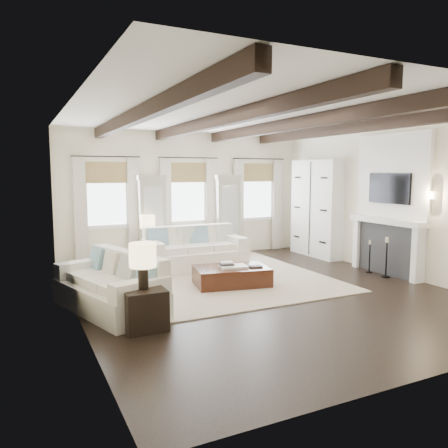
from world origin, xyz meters
name	(u,v)px	position (x,y,z in m)	size (l,w,h in m)	color
ground	(261,291)	(0.00, 0.00, 0.00)	(7.50, 7.50, 0.00)	black
room_shell	(271,187)	(0.75, 0.90, 1.89)	(6.54, 7.54, 3.22)	white
area_rug	(215,276)	(-0.28, 1.41, 0.01)	(4.15, 4.75, 0.02)	#BBAD96
sofa_back	(194,252)	(-0.41, 2.29, 0.39)	(2.26, 1.04, 0.96)	white
sofa_left	(113,287)	(-2.69, 0.08, 0.36)	(1.54, 2.31, 0.91)	white
ottoman	(231,276)	(-0.31, 0.59, 0.18)	(1.40, 0.87, 0.37)	black
tray	(233,266)	(-0.30, 0.54, 0.39)	(0.50, 0.38, 0.04)	white
book_lower	(227,264)	(-0.40, 0.62, 0.43)	(0.26, 0.20, 0.04)	#262628
book_upper	(227,262)	(-0.41, 0.60, 0.46)	(0.22, 0.17, 0.03)	beige
book_loose	(255,267)	(0.09, 0.36, 0.38)	(0.24, 0.18, 0.03)	#262628
side_table_front	(144,309)	(-2.48, -0.97, 0.29)	(0.57, 0.57, 0.57)	black
lamp_front	(143,258)	(-2.48, -0.97, 1.01)	(0.37, 0.37, 0.65)	black
side_table_back	(148,253)	(-1.22, 3.18, 0.29)	(0.39, 0.39, 0.58)	black
lamp_back	(148,223)	(-1.22, 3.18, 0.99)	(0.35, 0.35, 0.60)	black
candlestick_near	(386,261)	(2.90, -0.22, 0.35)	(0.17, 0.17, 0.84)	black
candlestick_far	(369,259)	(2.90, 0.26, 0.30)	(0.15, 0.15, 0.72)	black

